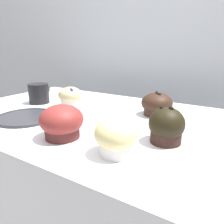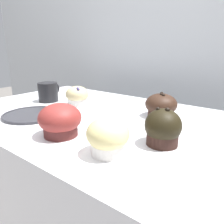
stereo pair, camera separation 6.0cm
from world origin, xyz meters
name	(u,v)px [view 1 (the left image)]	position (x,y,z in m)	size (l,w,h in m)	color
wall_back	(154,96)	(0.00, 0.60, 0.90)	(3.20, 0.10, 1.80)	#B2B7BC
muffin_front_center	(62,122)	(0.06, -0.19, 0.99)	(0.11, 0.11, 0.09)	#4D201F
muffin_back_left	(157,105)	(0.20, 0.12, 0.99)	(0.10, 0.10, 0.08)	#3C261F
muffin_back_right	(116,137)	(0.23, -0.20, 0.99)	(0.09, 0.09, 0.08)	white
muffin_front_left	(166,127)	(0.30, -0.08, 0.99)	(0.09, 0.09, 0.09)	black
muffin_front_right	(70,97)	(-0.13, 0.05, 0.99)	(0.09, 0.09, 0.08)	silver
coffee_cup	(39,93)	(-0.27, 0.02, 0.99)	(0.08, 0.12, 0.08)	black
serving_plate	(26,117)	(-0.15, -0.14, 0.96)	(0.19, 0.19, 0.01)	#2D2D33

